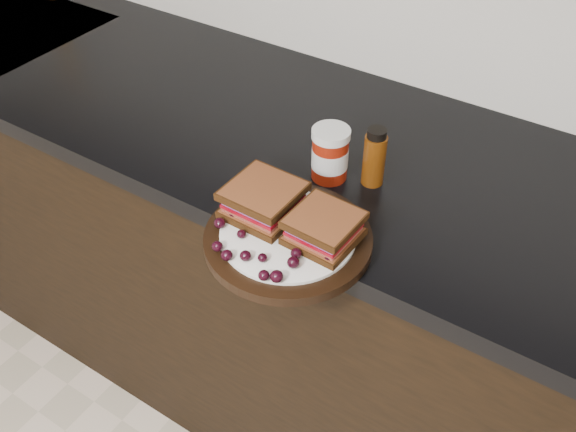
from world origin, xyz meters
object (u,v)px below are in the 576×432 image
object	(u,v)px
plate	(288,239)
sandwich_left	(263,200)
condiment_jar	(330,154)
oil_bottle	(374,157)

from	to	relation	value
plate	sandwich_left	xyz separation A→B (m)	(-0.06, 0.02, 0.04)
plate	sandwich_left	size ratio (longest dim) A/B	2.41
condiment_jar	oil_bottle	xyz separation A→B (m)	(0.08, 0.03, 0.01)
sandwich_left	oil_bottle	bearing A→B (deg)	64.44
condiment_jar	oil_bottle	bearing A→B (deg)	21.30
sandwich_left	condiment_jar	bearing A→B (deg)	82.21
sandwich_left	plate	bearing A→B (deg)	-16.73
sandwich_left	oil_bottle	distance (m)	0.23
condiment_jar	oil_bottle	size ratio (longest dim) A/B	0.90
condiment_jar	sandwich_left	bearing A→B (deg)	-99.24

